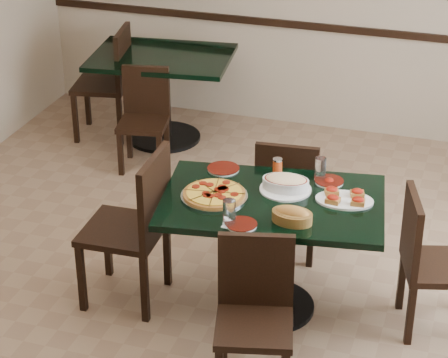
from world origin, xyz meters
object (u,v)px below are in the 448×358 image
(back_table, at_px, (162,81))
(chair_far, at_px, (288,193))
(back_chair_left, at_px, (111,77))
(bread_basket, at_px, (292,215))
(bruschetta_platter, at_px, (345,198))
(pepperoni_pizza, at_px, (214,194))
(main_table, at_px, (272,227))
(chair_left, at_px, (137,221))
(chair_near, at_px, (255,307))
(chair_right, at_px, (427,256))
(lasagna_casserole, at_px, (286,183))
(back_chair_near, at_px, (145,113))

(back_table, xyz_separation_m, chair_far, (1.45, -1.49, -0.05))
(chair_far, xyz_separation_m, back_chair_left, (-1.88, 1.43, 0.06))
(back_table, xyz_separation_m, back_chair_left, (-0.44, -0.06, 0.01))
(bread_basket, bearing_deg, back_table, 130.63)
(chair_far, relative_size, bruschetta_platter, 2.43)
(pepperoni_pizza, bearing_deg, bruschetta_platter, 13.66)
(pepperoni_pizza, bearing_deg, main_table, 12.97)
(bread_basket, xyz_separation_m, bruschetta_platter, (0.23, 0.31, -0.02))
(chair_left, bearing_deg, chair_near, 57.90)
(main_table, relative_size, chair_near, 1.61)
(pepperoni_pizza, height_order, bread_basket, bread_basket)
(back_table, height_order, chair_far, chair_far)
(pepperoni_pizza, relative_size, bruschetta_platter, 1.10)
(back_table, bearing_deg, back_chair_left, -179.59)
(back_table, relative_size, chair_far, 1.43)
(main_table, distance_m, chair_left, 0.79)
(chair_near, height_order, chair_left, chair_left)
(main_table, relative_size, chair_left, 1.38)
(back_chair_left, relative_size, bread_basket, 3.97)
(pepperoni_pizza, bearing_deg, chair_near, -54.48)
(chair_right, relative_size, lasagna_casserole, 2.86)
(bruschetta_platter, bearing_deg, chair_far, 125.42)
(back_table, xyz_separation_m, chair_right, (2.38, -1.99, -0.05))
(chair_near, distance_m, bread_basket, 0.55)
(main_table, height_order, chair_right, chair_right)
(back_table, height_order, bruschetta_platter, bruschetta_platter)
(lasagna_casserole, distance_m, bruschetta_platter, 0.35)
(chair_left, distance_m, back_chair_left, 2.47)
(chair_near, relative_size, bruschetta_platter, 2.41)
(chair_right, distance_m, back_chair_left, 3.41)
(main_table, bearing_deg, back_chair_near, 123.83)
(back_chair_left, bearing_deg, chair_right, 45.21)
(main_table, height_order, bread_basket, bread_basket)
(back_table, height_order, chair_right, chair_right)
(chair_near, relative_size, pepperoni_pizza, 2.20)
(main_table, height_order, back_chair_near, back_chair_near)
(bruschetta_platter, bearing_deg, chair_left, -173.93)
(back_chair_near, xyz_separation_m, back_chair_left, (-0.47, 0.42, 0.09))
(back_chair_near, relative_size, lasagna_casserole, 2.64)
(chair_left, bearing_deg, chair_far, 134.10)
(back_table, distance_m, chair_far, 2.07)
(chair_right, distance_m, chair_left, 1.68)
(pepperoni_pizza, bearing_deg, bread_basket, -15.95)
(chair_far, distance_m, back_chair_near, 1.73)
(main_table, distance_m, back_table, 2.57)
(main_table, height_order, chair_near, chair_near)
(chair_left, xyz_separation_m, lasagna_casserole, (0.82, 0.28, 0.24))
(chair_far, height_order, chair_near, chair_far)
(back_chair_left, bearing_deg, bread_basket, 32.73)
(chair_right, xyz_separation_m, back_chair_left, (-2.82, 1.93, 0.05))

